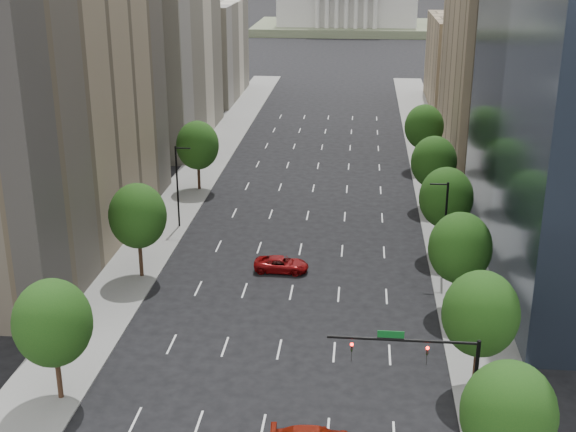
% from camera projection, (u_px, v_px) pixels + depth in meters
% --- Properties ---
extents(sidewalk_left, '(6.00, 200.00, 0.15)m').
position_uv_depth(sidewalk_left, '(149.00, 243.00, 78.47)').
color(sidewalk_left, slate).
rests_on(sidewalk_left, ground).
extents(sidewalk_right, '(6.00, 200.00, 0.15)m').
position_uv_depth(sidewalk_right, '(457.00, 254.00, 75.68)').
color(sidewalk_right, slate).
rests_on(sidewalk_right, ground).
extents(midrise_cream_left, '(14.00, 30.00, 35.00)m').
position_uv_depth(midrise_cream_left, '(156.00, 23.00, 113.60)').
color(midrise_cream_left, beige).
rests_on(midrise_cream_left, ground).
extents(filler_left, '(14.00, 26.00, 18.00)m').
position_uv_depth(filler_left, '(203.00, 50.00, 147.38)').
color(filler_left, beige).
rests_on(filler_left, ground).
extents(parking_tan_right, '(14.00, 30.00, 30.00)m').
position_uv_depth(parking_tan_right, '(503.00, 47.00, 107.15)').
color(parking_tan_right, '#8C7759').
rests_on(parking_tan_right, ground).
extents(filler_right, '(14.00, 26.00, 16.00)m').
position_uv_depth(filler_right, '(469.00, 62.00, 140.41)').
color(filler_right, '#8C7759').
rests_on(filler_right, ground).
extents(tree_right_0, '(5.20, 5.20, 8.39)m').
position_uv_depth(tree_right_0, '(508.00, 414.00, 41.25)').
color(tree_right_0, '#382316').
rests_on(tree_right_0, ground).
extents(tree_right_1, '(5.20, 5.20, 8.75)m').
position_uv_depth(tree_right_1, '(481.00, 314.00, 51.42)').
color(tree_right_1, '#382316').
rests_on(tree_right_1, ground).
extents(tree_right_2, '(5.20, 5.20, 8.61)m').
position_uv_depth(tree_right_2, '(460.00, 248.00, 62.70)').
color(tree_right_2, '#382316').
rests_on(tree_right_2, ground).
extents(tree_right_3, '(5.20, 5.20, 8.89)m').
position_uv_depth(tree_right_3, '(446.00, 198.00, 73.83)').
color(tree_right_3, '#382316').
rests_on(tree_right_3, ground).
extents(tree_right_4, '(5.20, 5.20, 8.46)m').
position_uv_depth(tree_right_4, '(434.00, 162.00, 87.07)').
color(tree_right_4, '#382316').
rests_on(tree_right_4, ground).
extents(tree_right_5, '(5.20, 5.20, 8.75)m').
position_uv_depth(tree_right_5, '(424.00, 127.00, 101.94)').
color(tree_right_5, '#382316').
rests_on(tree_right_5, ground).
extents(tree_left_0, '(5.20, 5.20, 8.75)m').
position_uv_depth(tree_left_0, '(53.00, 323.00, 50.20)').
color(tree_left_0, '#382316').
rests_on(tree_left_0, ground).
extents(tree_left_1, '(5.20, 5.20, 8.97)m').
position_uv_depth(tree_left_1, '(138.00, 216.00, 68.84)').
color(tree_left_1, '#382316').
rests_on(tree_left_1, ground).
extents(tree_left_2, '(5.20, 5.20, 8.68)m').
position_uv_depth(tree_left_2, '(198.00, 145.00, 93.26)').
color(tree_left_2, '#382316').
rests_on(tree_left_2, ground).
extents(streetlight_rn, '(1.70, 0.20, 9.00)m').
position_uv_depth(streetlight_rn, '(444.00, 226.00, 69.56)').
color(streetlight_rn, black).
rests_on(streetlight_rn, ground).
extents(streetlight_ln, '(1.70, 0.20, 9.00)m').
position_uv_depth(streetlight_ln, '(178.00, 184.00, 81.33)').
color(streetlight_ln, black).
rests_on(streetlight_ln, ground).
extents(traffic_signal, '(9.12, 0.40, 7.38)m').
position_uv_depth(traffic_signal, '(435.00, 366.00, 46.32)').
color(traffic_signal, black).
rests_on(traffic_signal, ground).
extents(capitol, '(60.00, 40.00, 35.20)m').
position_uv_depth(capitol, '(347.00, 5.00, 251.65)').
color(capitol, '#596647').
rests_on(capitol, ground).
extents(foothills, '(720.00, 413.00, 263.00)m').
position_uv_depth(foothills, '(402.00, 30.00, 591.52)').
color(foothills, olive).
rests_on(foothills, ground).
extents(car_red_far, '(5.12, 2.47, 1.41)m').
position_uv_depth(car_red_far, '(281.00, 264.00, 71.81)').
color(car_red_far, maroon).
rests_on(car_red_far, ground).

